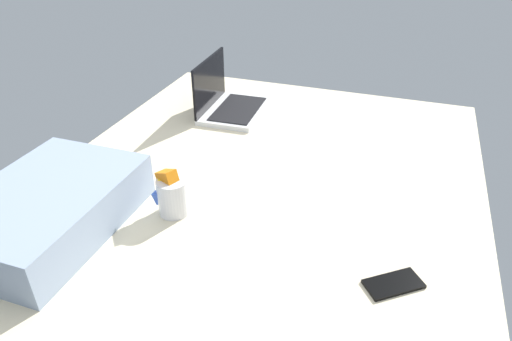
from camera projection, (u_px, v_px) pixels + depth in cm
name	position (u px, v px, depth cm)	size (l,w,h in cm)	color
bed_mattress	(258.00, 208.00, 152.79)	(180.00, 140.00, 18.00)	beige
laptop	(228.00, 103.00, 194.67)	(33.92, 24.34, 23.00)	silver
snack_cup	(172.00, 195.00, 132.67)	(9.00, 10.05, 14.44)	silver
cell_phone	(393.00, 284.00, 110.41)	(6.80, 14.00, 0.80)	black
pillow	(48.00, 209.00, 126.20)	(52.00, 36.00, 13.00)	#8C9EB7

